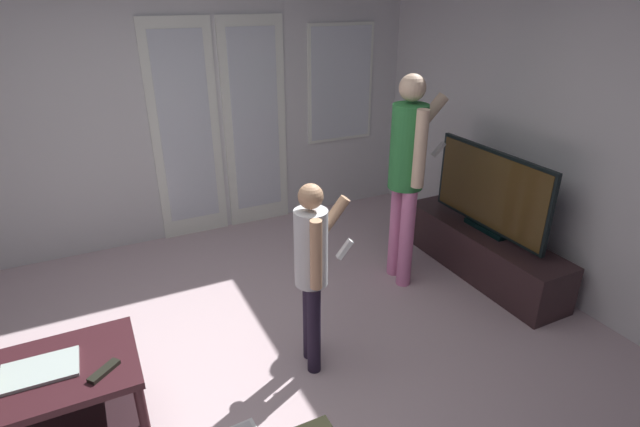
% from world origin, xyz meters
% --- Properties ---
extents(ground_plane, '(5.51, 4.82, 0.02)m').
position_xyz_m(ground_plane, '(0.00, 0.00, -0.01)').
color(ground_plane, '#C2A9AF').
extents(wall_back_with_doors, '(5.51, 0.09, 2.86)m').
position_xyz_m(wall_back_with_doors, '(0.10, 2.37, 1.39)').
color(wall_back_with_doors, silver).
rests_on(wall_back_with_doors, ground_plane).
extents(wall_right_plain, '(0.06, 4.82, 2.83)m').
position_xyz_m(wall_right_plain, '(2.72, 0.00, 1.42)').
color(wall_right_plain, silver).
rests_on(wall_right_plain, ground_plane).
extents(coffee_table, '(0.93, 0.59, 0.49)m').
position_xyz_m(coffee_table, '(-0.86, 0.13, 0.35)').
color(coffee_table, '#32151A').
rests_on(coffee_table, ground_plane).
extents(tv_stand, '(0.40, 1.57, 0.40)m').
position_xyz_m(tv_stand, '(2.39, 0.49, 0.20)').
color(tv_stand, '#332022').
rests_on(tv_stand, ground_plane).
extents(flat_screen_tv, '(0.08, 1.18, 0.69)m').
position_xyz_m(flat_screen_tv, '(2.39, 0.50, 0.75)').
color(flat_screen_tv, black).
rests_on(flat_screen_tv, tv_stand).
extents(person_adult, '(0.59, 0.45, 1.68)m').
position_xyz_m(person_adult, '(1.72, 0.72, 1.01)').
color(person_adult, pink).
rests_on(person_adult, ground_plane).
extents(person_child, '(0.42, 0.33, 1.24)m').
position_xyz_m(person_child, '(0.63, 0.11, 0.74)').
color(person_child, '#241B2E').
rests_on(person_child, ground_plane).
extents(laptop_closed, '(0.36, 0.24, 0.02)m').
position_xyz_m(laptop_closed, '(-0.86, 0.14, 0.49)').
color(laptop_closed, '#A8B8B4').
rests_on(laptop_closed, coffee_table).
extents(tv_remote_black, '(0.16, 0.15, 0.02)m').
position_xyz_m(tv_remote_black, '(-0.57, -0.01, 0.50)').
color(tv_remote_black, black).
rests_on(tv_remote_black, coffee_table).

